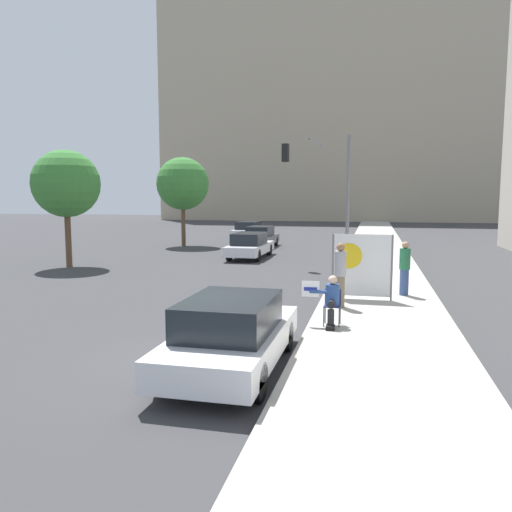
# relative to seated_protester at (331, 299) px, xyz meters

# --- Properties ---
(ground_plane) EXTENTS (160.00, 160.00, 0.00)m
(ground_plane) POSITION_rel_seated_protester_xyz_m (-2.04, -3.05, -0.80)
(ground_plane) COLOR #38383A
(sidewalk_curb) EXTENTS (3.58, 90.00, 0.14)m
(sidewalk_curb) POSITION_rel_seated_protester_xyz_m (1.22, 11.95, -0.74)
(sidewalk_curb) COLOR #A8A399
(sidewalk_curb) RESTS_ON ground_plane
(building_backdrop_far) EXTENTS (52.00, 12.00, 32.09)m
(building_backdrop_far) POSITION_rel_seated_protester_xyz_m (-4.04, 63.64, 15.24)
(building_backdrop_far) COLOR tan
(building_backdrop_far) RESTS_ON ground_plane
(seated_protester) EXTENTS (0.95, 0.77, 1.23)m
(seated_protester) POSITION_rel_seated_protester_xyz_m (0.00, 0.00, 0.00)
(seated_protester) COLOR #474C56
(seated_protester) RESTS_ON sidewalk_curb
(jogger_on_sidewalk) EXTENTS (0.34, 0.34, 1.84)m
(jogger_on_sidewalk) POSITION_rel_seated_protester_xyz_m (0.07, 2.23, 0.28)
(jogger_on_sidewalk) COLOR #756651
(jogger_on_sidewalk) RESTS_ON sidewalk_curb
(pedestrian_behind) EXTENTS (0.34, 0.34, 1.73)m
(pedestrian_behind) POSITION_rel_seated_protester_xyz_m (1.97, 4.44, 0.22)
(pedestrian_behind) COLOR #334775
(pedestrian_behind) RESTS_ON sidewalk_curb
(protest_banner) EXTENTS (1.83, 0.06, 2.01)m
(protest_banner) POSITION_rel_seated_protester_xyz_m (0.63, 3.45, 0.39)
(protest_banner) COLOR slate
(protest_banner) RESTS_ON sidewalk_curb
(traffic_light_pole) EXTENTS (3.21, 2.97, 5.95)m
(traffic_light_pole) POSITION_rel_seated_protester_xyz_m (-1.29, 11.36, 3.35)
(traffic_light_pole) COLOR slate
(traffic_light_pole) RESTS_ON sidewalk_curb
(parked_car_curbside) EXTENTS (1.81, 4.42, 1.41)m
(parked_car_curbside) POSITION_rel_seated_protester_xyz_m (-1.60, -3.22, -0.10)
(parked_car_curbside) COLOR silver
(parked_car_curbside) RESTS_ON ground_plane
(car_on_road_nearest) EXTENTS (1.73, 4.77, 1.38)m
(car_on_road_nearest) POSITION_rel_seated_protester_xyz_m (-5.53, 14.09, -0.11)
(car_on_road_nearest) COLOR silver
(car_on_road_nearest) RESTS_ON ground_plane
(car_on_road_midblock) EXTENTS (1.71, 4.37, 1.41)m
(car_on_road_midblock) POSITION_rel_seated_protester_xyz_m (-6.25, 19.95, -0.10)
(car_on_road_midblock) COLOR #565B60
(car_on_road_midblock) RESTS_ON ground_plane
(car_on_road_distant) EXTENTS (1.88, 4.57, 1.39)m
(car_on_road_distant) POSITION_rel_seated_protester_xyz_m (-8.71, 26.60, -0.10)
(car_on_road_distant) COLOR white
(car_on_road_distant) RESTS_ON ground_plane
(street_tree_near_curb) EXTENTS (3.14, 3.14, 5.48)m
(street_tree_near_curb) POSITION_rel_seated_protester_xyz_m (-13.07, 8.81, 3.09)
(street_tree_near_curb) COLOR brown
(street_tree_near_curb) RESTS_ON ground_plane
(street_tree_midblock) EXTENTS (3.52, 3.52, 5.97)m
(street_tree_midblock) POSITION_rel_seated_protester_xyz_m (-11.58, 19.78, 3.39)
(street_tree_midblock) COLOR brown
(street_tree_midblock) RESTS_ON ground_plane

